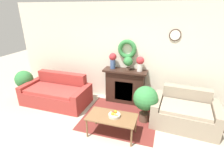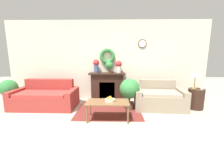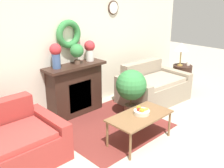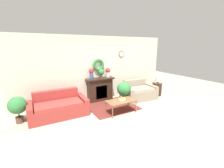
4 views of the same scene
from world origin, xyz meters
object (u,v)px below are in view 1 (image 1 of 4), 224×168
at_px(fireplace, 125,86).
at_px(vase_on_mantel_left, 113,60).
at_px(fruit_bowl, 114,115).
at_px(coffee_table, 112,118).
at_px(couch_left, 57,93).
at_px(loveseat_right, 184,113).
at_px(potted_plant_floor_by_loveseat, 145,99).
at_px(vase_on_mantel_right, 140,63).
at_px(potted_plant_on_mantel, 128,62).
at_px(potted_plant_floor_by_couch, 24,80).

height_order(fireplace, vase_on_mantel_left, vase_on_mantel_left).
bearing_deg(fruit_bowl, coffee_table, -164.18).
bearing_deg(couch_left, loveseat_right, 0.98).
relative_size(couch_left, fruit_bowl, 7.47).
height_order(loveseat_right, vase_on_mantel_left, vase_on_mantel_left).
distance_m(couch_left, vase_on_mantel_left, 1.87).
relative_size(loveseat_right, fruit_bowl, 6.00).
relative_size(fireplace, coffee_table, 1.17).
bearing_deg(potted_plant_floor_by_loveseat, vase_on_mantel_right, 110.10).
bearing_deg(vase_on_mantel_left, loveseat_right, -18.24).
bearing_deg(loveseat_right, vase_on_mantel_left, 165.84).
xyz_separation_m(potted_plant_on_mantel, potted_plant_floor_by_loveseat, (0.62, -0.80, -0.63)).
height_order(couch_left, fruit_bowl, couch_left).
bearing_deg(fireplace, potted_plant_floor_by_loveseat, -49.79).
bearing_deg(fruit_bowl, fireplace, 95.37).
distance_m(fireplace, vase_on_mantel_right, 0.81).
height_order(couch_left, loveseat_right, couch_left).
distance_m(couch_left, vase_on_mantel_right, 2.50).
bearing_deg(potted_plant_floor_by_couch, coffee_table, -16.77).
bearing_deg(coffee_table, vase_on_mantel_left, 106.76).
bearing_deg(vase_on_mantel_right, potted_plant_floor_by_loveseat, -69.90).
xyz_separation_m(coffee_table, vase_on_mantel_right, (0.29, 1.53, 0.80)).
distance_m(couch_left, coffee_table, 2.13).
distance_m(coffee_table, vase_on_mantel_right, 1.75).
xyz_separation_m(loveseat_right, vase_on_mantel_left, (-1.95, 0.64, 0.94)).
distance_m(fireplace, potted_plant_on_mantel, 0.73).
xyz_separation_m(potted_plant_on_mantel, potted_plant_floor_by_couch, (-3.06, -0.58, -0.68)).
height_order(coffee_table, potted_plant_on_mantel, potted_plant_on_mantel).
relative_size(vase_on_mantel_right, potted_plant_on_mantel, 1.06).
relative_size(coffee_table, vase_on_mantel_left, 2.35).
xyz_separation_m(fruit_bowl, potted_plant_floor_by_couch, (-3.13, 0.92, 0.04)).
height_order(couch_left, potted_plant_on_mantel, potted_plant_on_mantel).
bearing_deg(couch_left, vase_on_mantel_left, 24.70).
bearing_deg(potted_plant_floor_by_loveseat, loveseat_right, 10.94).
xyz_separation_m(coffee_table, potted_plant_floor_by_loveseat, (0.59, 0.71, 0.17)).
distance_m(fruit_bowl, potted_plant_floor_by_loveseat, 0.89).
bearing_deg(fruit_bowl, loveseat_right, 31.28).
bearing_deg(vase_on_mantel_left, vase_on_mantel_right, 0.00).
distance_m(potted_plant_on_mantel, potted_plant_floor_by_couch, 3.19).
height_order(fireplace, loveseat_right, fireplace).
bearing_deg(potted_plant_floor_by_couch, vase_on_mantel_left, 12.91).
bearing_deg(potted_plant_floor_by_loveseat, couch_left, 176.43).
height_order(fireplace, potted_plant_on_mantel, potted_plant_on_mantel).
relative_size(vase_on_mantel_left, vase_on_mantel_right, 1.11).
distance_m(coffee_table, potted_plant_floor_by_couch, 3.22).
xyz_separation_m(fruit_bowl, potted_plant_on_mantel, (-0.07, 1.50, 0.72)).
bearing_deg(vase_on_mantel_left, fruit_bowl, -71.45).
height_order(coffee_table, potted_plant_floor_by_loveseat, potted_plant_floor_by_loveseat).
bearing_deg(fireplace, potted_plant_floor_by_couch, -168.74).
relative_size(couch_left, potted_plant_floor_by_loveseat, 2.06).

